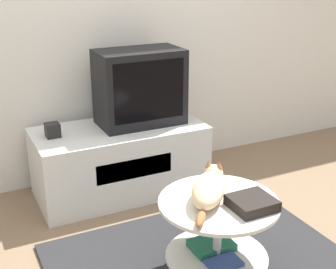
# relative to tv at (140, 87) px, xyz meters

# --- Properties ---
(tv_stand) EXTENTS (1.16, 0.56, 0.48)m
(tv_stand) POSITION_rel_tv_xyz_m (-0.17, -0.03, -0.50)
(tv_stand) COLOR silver
(tv_stand) RESTS_ON ground_plane
(tv) EXTENTS (0.58, 0.34, 0.52)m
(tv) POSITION_rel_tv_xyz_m (0.00, 0.00, 0.00)
(tv) COLOR black
(tv) RESTS_ON tv_stand
(speaker) EXTENTS (0.09, 0.09, 0.09)m
(speaker) POSITION_rel_tv_xyz_m (-0.62, -0.00, -0.21)
(speaker) COLOR black
(speaker) RESTS_ON tv_stand
(coffee_table) EXTENTS (0.60, 0.60, 0.44)m
(coffee_table) POSITION_rel_tv_xyz_m (-0.08, -1.16, -0.45)
(coffee_table) COLOR #B2B2B7
(coffee_table) RESTS_ON rug
(dvd_box) EXTENTS (0.20, 0.19, 0.05)m
(dvd_box) POSITION_rel_tv_xyz_m (0.02, -1.29, -0.26)
(dvd_box) COLOR black
(dvd_box) RESTS_ON coffee_table
(cat) EXTENTS (0.37, 0.44, 0.13)m
(cat) POSITION_rel_tv_xyz_m (-0.11, -1.12, -0.22)
(cat) COLOR beige
(cat) RESTS_ON coffee_table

